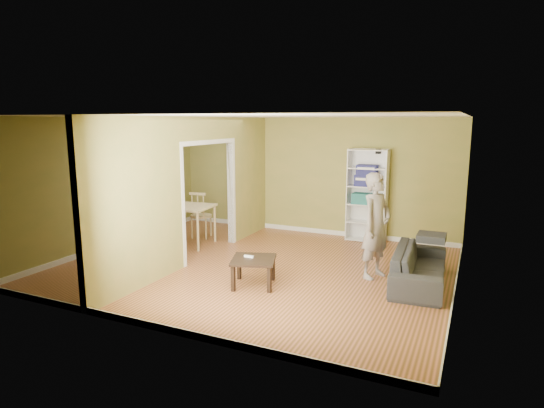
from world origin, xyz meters
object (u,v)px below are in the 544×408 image
Objects in this scene: chair_left at (147,218)px; chair_near at (161,230)px; sofa at (420,261)px; chair_far at (201,214)px; dining_table at (180,209)px; coffee_table at (254,263)px; person at (376,217)px; bookshelf at (368,195)px.

chair_left is 1.13× the size of chair_near.
sofa is 4.84m from chair_far.
chair_near is (0.02, -0.65, -0.30)m from dining_table.
sofa is 4.80m from chair_near.
coffee_table is at bearing 113.50° from sofa.
chair_left is at bearing -175.09° from dining_table.
person reaches higher than dining_table.
coffee_table is at bearing 124.77° from chair_far.
person is at bearing -73.93° from bookshelf.
dining_table is at bearing 82.33° from sofa.
bookshelf reaches higher than sofa.
chair_far is at bearing 97.71° from person.
dining_table is at bearing -150.89° from bookshelf.
sofa is at bearing 154.89° from chair_far.
chair_left reaches higher than dining_table.
bookshelf is 2.26× the size of chair_near.
bookshelf reaches higher than chair_near.
dining_table is 0.69m from chair_far.
bookshelf is at bearing -171.92° from chair_far.
coffee_table is (-2.33, -1.16, 0.00)m from sofa.
coffee_table is 0.76× the size of chair_near.
person is at bearing -8.93° from chair_near.
person is 2.39m from bookshelf.
bookshelf is at bearing 24.11° from chair_near.
chair_far is at bearing 137.49° from coffee_table.
person reaches higher than sofa.
sofa is 5.62m from chair_left.
chair_left is (-5.61, 0.33, 0.12)m from sofa.
coffee_table is at bearing -32.05° from dining_table.
dining_table reaches higher than sofa.
dining_table is 1.27× the size of chair_far.
chair_left is (-0.80, -0.07, -0.25)m from dining_table.
chair_left is at bearing 155.67° from coffee_table.
dining_table is at bearing 69.60° from chair_far.
dining_table is at bearing 147.95° from coffee_table.
chair_left is at bearing 108.35° from person.
bookshelf is 3.95m from dining_table.
sofa is at bearing -69.61° from person.
coffee_table is 3.25m from chair_far.
sofa is 0.95× the size of person.
chair_far is at bearing 74.65° from sofa.
sofa is 2.94× the size of coffee_table.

